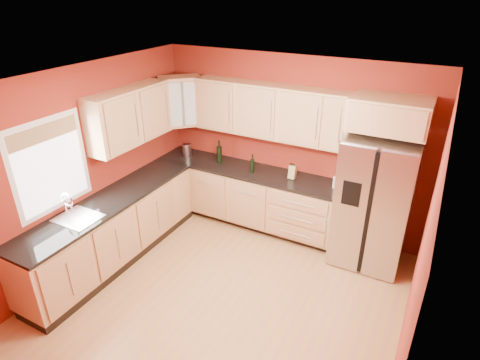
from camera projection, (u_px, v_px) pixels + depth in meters
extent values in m
plane|color=#AC8042|center=(223.00, 298.00, 4.88)|extent=(4.00, 4.00, 0.00)
plane|color=white|center=(217.00, 84.00, 3.73)|extent=(4.00, 4.00, 0.00)
cube|color=maroon|center=(289.00, 145.00, 5.89)|extent=(4.00, 0.04, 2.60)
cube|color=maroon|center=(71.00, 335.00, 2.72)|extent=(4.00, 0.04, 2.60)
cube|color=maroon|center=(86.00, 169.00, 5.15)|extent=(0.04, 4.00, 2.60)
cube|color=maroon|center=(420.00, 260.00, 3.47)|extent=(0.04, 4.00, 2.60)
cube|color=tan|center=(246.00, 197.00, 6.27)|extent=(2.90, 0.60, 0.88)
cube|color=tan|center=(113.00, 231.00, 5.40)|extent=(0.60, 2.80, 0.88)
cube|color=black|center=(246.00, 170.00, 6.05)|extent=(2.90, 0.62, 0.04)
cube|color=black|center=(109.00, 202.00, 5.19)|extent=(0.62, 2.80, 0.04)
cube|color=tan|center=(270.00, 111.00, 5.63)|extent=(2.30, 0.33, 0.75)
cube|color=tan|center=(130.00, 116.00, 5.42)|extent=(0.33, 1.35, 0.75)
cube|color=tan|center=(181.00, 101.00, 6.10)|extent=(0.67, 0.67, 0.75)
cube|color=tan|center=(390.00, 114.00, 4.75)|extent=(0.92, 0.60, 0.40)
cube|color=silver|center=(374.00, 202.00, 5.21)|extent=(0.90, 0.75, 1.78)
cube|color=white|center=(51.00, 166.00, 4.63)|extent=(0.03, 0.90, 1.00)
cylinder|color=silver|center=(187.00, 150.00, 6.44)|extent=(0.17, 0.17, 0.21)
cylinder|color=silver|center=(187.00, 151.00, 6.44)|extent=(0.14, 0.14, 0.20)
cube|color=tan|center=(292.00, 172.00, 5.73)|extent=(0.10, 0.09, 0.19)
cylinder|color=silver|center=(336.00, 181.00, 5.46)|extent=(0.09, 0.09, 0.21)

